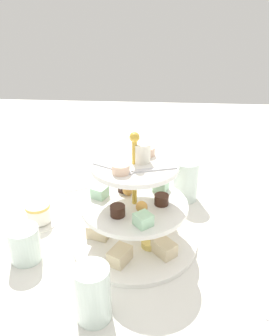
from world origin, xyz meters
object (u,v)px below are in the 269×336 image
Objects in this scene: water_glass_short_left at (25,244)px; butter_knife_right at (91,186)px; water_glass_tall_right at (186,180)px; butter_knife_left at (267,283)px; teacup_with_saucer at (39,214)px; tiered_serving_stand at (135,213)px; water_glass_mid_back at (93,293)px.

butter_knife_right is at bearing 76.53° from water_glass_short_left.
butter_knife_right is (-0.27, 0.04, -0.05)m from water_glass_tall_right.
water_glass_short_left reaches higher than butter_knife_right.
water_glass_tall_right reaches higher than butter_knife_left.
butter_knife_left is 0.54m from butter_knife_right.
teacup_with_saucer is at bearing -158.49° from water_glass_tall_right.
water_glass_mid_back is (-0.05, -0.20, -0.02)m from tiered_serving_stand.
butter_knife_right is at bearing 170.58° from water_glass_tall_right.
butter_knife_left is 0.33m from water_glass_mid_back.
water_glass_tall_right is at bearing 66.22° from water_glass_mid_back.
tiered_serving_stand reaches higher than water_glass_tall_right.
water_glass_short_left is 0.48m from butter_knife_left.
water_glass_tall_right is 1.47× the size of water_glass_short_left.
tiered_serving_stand is 1.62× the size of butter_knife_left.
water_glass_tall_right is at bearing 21.51° from teacup_with_saucer.
tiered_serving_stand is at bearing 17.91° from water_glass_short_left.
water_glass_mid_back is at bearing 119.50° from butter_knife_left.
water_glass_tall_right is 0.44m from water_glass_short_left.
water_glass_mid_back reaches higher than water_glass_short_left.
butter_knife_left is at bearing -17.93° from teacup_with_saucer.
tiered_serving_stand reaches higher than teacup_with_saucer.
butter_knife_left is at bearing 112.15° from butter_knife_right.
butter_knife_left and butter_knife_right have the same top height.
water_glass_tall_right reaches higher than teacup_with_saucer.
water_glass_tall_right is (0.12, 0.20, -0.02)m from tiered_serving_stand.
butter_knife_left is (0.50, -0.16, -0.02)m from teacup_with_saucer.
butter_knife_left is (0.48, -0.03, -0.04)m from water_glass_short_left.
tiered_serving_stand is at bearing 75.10° from water_glass_mid_back.
tiered_serving_stand reaches higher than butter_knife_right.
water_glass_tall_right is 0.65× the size of butter_knife_left.
teacup_with_saucer reaches higher than butter_knife_right.
tiered_serving_stand reaches higher than water_glass_short_left.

